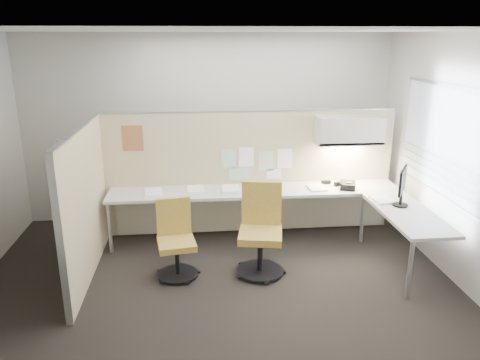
{
  "coord_description": "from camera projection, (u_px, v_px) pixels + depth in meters",
  "views": [
    {
      "loc": [
        -0.21,
        -4.76,
        2.76
      ],
      "look_at": [
        0.34,
        0.8,
        1.02
      ],
      "focal_mm": 35.0,
      "sensor_mm": 36.0,
      "label": 1
    }
  ],
  "objects": [
    {
      "name": "floor",
      "position": [
        218.0,
        287.0,
        5.36
      ],
      "size": [
        5.5,
        4.5,
        0.01
      ],
      "primitive_type": "cube",
      "color": "black",
      "rests_on": "ground"
    },
    {
      "name": "ceiling",
      "position": [
        213.0,
        30.0,
        4.53
      ],
      "size": [
        5.5,
        4.5,
        0.01
      ],
      "primitive_type": "cube",
      "color": "white",
      "rests_on": "wall_back"
    },
    {
      "name": "wall_back",
      "position": [
        208.0,
        129.0,
        7.08
      ],
      "size": [
        5.5,
        0.02,
        2.8
      ],
      "primitive_type": "cube",
      "color": "beige",
      "rests_on": "ground"
    },
    {
      "name": "wall_front",
      "position": [
        234.0,
        271.0,
        2.8
      ],
      "size": [
        5.5,
        0.02,
        2.8
      ],
      "primitive_type": "cube",
      "color": "beige",
      "rests_on": "ground"
    },
    {
      "name": "wall_right",
      "position": [
        462.0,
        162.0,
        5.2
      ],
      "size": [
        0.02,
        4.5,
        2.8
      ],
      "primitive_type": "cube",
      "color": "beige",
      "rests_on": "ground"
    },
    {
      "name": "window_pane",
      "position": [
        462.0,
        149.0,
        5.15
      ],
      "size": [
        0.01,
        2.8,
        1.3
      ],
      "primitive_type": "cube",
      "color": "#9CA8B5",
      "rests_on": "wall_right"
    },
    {
      "name": "partition_back",
      "position": [
        249.0,
        173.0,
        6.67
      ],
      "size": [
        4.1,
        0.06,
        1.75
      ],
      "primitive_type": "cube",
      "color": "beige",
      "rests_on": "floor"
    },
    {
      "name": "partition_left",
      "position": [
        85.0,
        204.0,
        5.43
      ],
      "size": [
        0.06,
        2.2,
        1.75
      ],
      "primitive_type": "cube",
      "color": "beige",
      "rests_on": "floor"
    },
    {
      "name": "desk",
      "position": [
        281.0,
        201.0,
        6.34
      ],
      "size": [
        4.0,
        2.07,
        0.73
      ],
      "color": "beige",
      "rests_on": "floor"
    },
    {
      "name": "overhead_bin",
      "position": [
        349.0,
        130.0,
        6.41
      ],
      "size": [
        0.9,
        0.36,
        0.38
      ],
      "primitive_type": "cube",
      "color": "beige",
      "rests_on": "partition_back"
    },
    {
      "name": "task_light_strip",
      "position": [
        348.0,
        145.0,
        6.47
      ],
      "size": [
        0.6,
        0.06,
        0.02
      ],
      "primitive_type": "cube",
      "color": "#FFEABF",
      "rests_on": "overhead_bin"
    },
    {
      "name": "pinned_papers",
      "position": [
        255.0,
        163.0,
        6.6
      ],
      "size": [
        1.01,
        0.0,
        0.47
      ],
      "color": "#8CBF8C",
      "rests_on": "partition_back"
    },
    {
      "name": "poster",
      "position": [
        133.0,
        138.0,
        6.33
      ],
      "size": [
        0.28,
        0.0,
        0.35
      ],
      "primitive_type": "cube",
      "color": "orange",
      "rests_on": "partition_back"
    },
    {
      "name": "chair_left",
      "position": [
        176.0,
        241.0,
        5.52
      ],
      "size": [
        0.49,
        0.5,
        0.91
      ],
      "rotation": [
        0.0,
        0.0,
        0.15
      ],
      "color": "black",
      "rests_on": "floor"
    },
    {
      "name": "chair_right",
      "position": [
        261.0,
        232.0,
        5.58
      ],
      "size": [
        0.58,
        0.6,
        1.07
      ],
      "rotation": [
        0.0,
        0.0,
        -0.18
      ],
      "color": "black",
      "rests_on": "floor"
    },
    {
      "name": "monitor",
      "position": [
        402.0,
        185.0,
        5.71
      ],
      "size": [
        0.26,
        0.4,
        0.47
      ],
      "rotation": [
        0.0,
        0.0,
        1.02
      ],
      "color": "black",
      "rests_on": "desk"
    },
    {
      "name": "phone",
      "position": [
        347.0,
        186.0,
        6.41
      ],
      "size": [
        0.26,
        0.24,
        0.12
      ],
      "rotation": [
        0.0,
        0.0,
        -0.31
      ],
      "color": "black",
      "rests_on": "desk"
    },
    {
      "name": "stapler",
      "position": [
        326.0,
        182.0,
        6.64
      ],
      "size": [
        0.14,
        0.05,
        0.05
      ],
      "primitive_type": "cube",
      "rotation": [
        0.0,
        0.0,
        -0.09
      ],
      "color": "black",
      "rests_on": "desk"
    },
    {
      "name": "tape_dispenser",
      "position": [
        338.0,
        184.0,
        6.55
      ],
      "size": [
        0.12,
        0.09,
        0.06
      ],
      "primitive_type": "cube",
      "rotation": [
        0.0,
        0.0,
        0.4
      ],
      "color": "black",
      "rests_on": "desk"
    },
    {
      "name": "coat_hook",
      "position": [
        59.0,
        173.0,
        4.7
      ],
      "size": [
        0.18,
        0.42,
        1.29
      ],
      "color": "silver",
      "rests_on": "partition_left"
    },
    {
      "name": "paper_stack_0",
      "position": [
        153.0,
        192.0,
        6.24
      ],
      "size": [
        0.27,
        0.33,
        0.03
      ],
      "primitive_type": "cube",
      "rotation": [
        0.0,
        0.0,
        0.13
      ],
      "color": "white",
      "rests_on": "desk"
    },
    {
      "name": "paper_stack_1",
      "position": [
        196.0,
        189.0,
        6.4
      ],
      "size": [
        0.24,
        0.31,
        0.02
      ],
      "primitive_type": "cube",
      "rotation": [
        0.0,
        0.0,
        0.05
      ],
      "color": "white",
      "rests_on": "desk"
    },
    {
      "name": "paper_stack_2",
      "position": [
        231.0,
        190.0,
        6.33
      ],
      "size": [
        0.24,
        0.31,
        0.05
      ],
      "primitive_type": "cube",
      "rotation": [
        0.0,
        0.0,
        -0.04
      ],
      "color": "white",
      "rests_on": "desk"
    },
    {
      "name": "paper_stack_3",
      "position": [
        270.0,
        188.0,
        6.46
      ],
      "size": [
        0.24,
        0.3,
        0.02
      ],
      "primitive_type": "cube",
      "rotation": [
        0.0,
        0.0,
        0.02
      ],
      "color": "white",
      "rests_on": "desk"
    },
    {
      "name": "paper_stack_4",
      "position": [
        317.0,
        188.0,
        6.45
      ],
      "size": [
        0.24,
        0.31,
        0.02
      ],
      "primitive_type": "cube",
      "rotation": [
        0.0,
        0.0,
        0.05
      ],
      "color": "white",
      "rests_on": "desk"
    },
    {
      "name": "paper_stack_5",
      "position": [
        382.0,
        200.0,
        5.98
      ],
      "size": [
        0.27,
        0.33,
        0.02
      ],
      "primitive_type": "cube",
      "rotation": [
        0.0,
        0.0,
        0.14
      ],
      "color": "white",
      "rests_on": "desk"
    }
  ]
}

